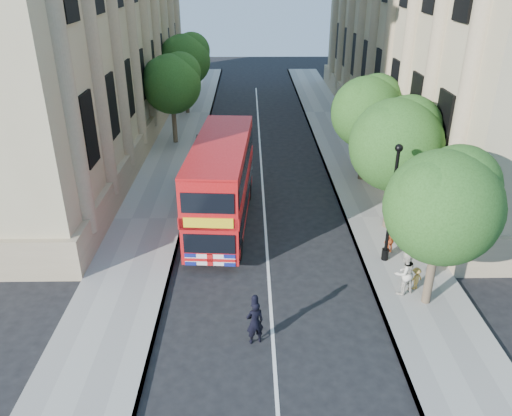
{
  "coord_description": "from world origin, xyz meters",
  "views": [
    {
      "loc": [
        -0.77,
        -12.15,
        11.4
      ],
      "look_at": [
        -0.49,
        6.61,
        2.3
      ],
      "focal_mm": 35.0,
      "sensor_mm": 36.0,
      "label": 1
    }
  ],
  "objects_px": {
    "box_van": "(212,167)",
    "police_constable": "(255,322)",
    "lamp_post": "(391,209)",
    "woman_pedestrian": "(404,273)",
    "double_decker_bus": "(222,181)"
  },
  "relations": [
    {
      "from": "box_van",
      "to": "police_constable",
      "type": "distance_m",
      "value": 13.43
    },
    {
      "from": "lamp_post",
      "to": "police_constable",
      "type": "relative_size",
      "value": 3.14
    },
    {
      "from": "police_constable",
      "to": "woman_pedestrian",
      "type": "distance_m",
      "value": 6.22
    },
    {
      "from": "box_van",
      "to": "woman_pedestrian",
      "type": "bearing_deg",
      "value": -56.02
    },
    {
      "from": "double_decker_bus",
      "to": "woman_pedestrian",
      "type": "height_order",
      "value": "double_decker_bus"
    },
    {
      "from": "box_van",
      "to": "woman_pedestrian",
      "type": "relative_size",
      "value": 2.47
    },
    {
      "from": "lamp_post",
      "to": "double_decker_bus",
      "type": "distance_m",
      "value": 7.93
    },
    {
      "from": "woman_pedestrian",
      "to": "police_constable",
      "type": "bearing_deg",
      "value": -0.16
    },
    {
      "from": "police_constable",
      "to": "woman_pedestrian",
      "type": "height_order",
      "value": "woman_pedestrian"
    },
    {
      "from": "box_van",
      "to": "lamp_post",
      "type": "bearing_deg",
      "value": -48.91
    },
    {
      "from": "double_decker_bus",
      "to": "box_van",
      "type": "xyz_separation_m",
      "value": [
        -0.82,
        4.66,
        -1.07
      ]
    },
    {
      "from": "police_constable",
      "to": "double_decker_bus",
      "type": "bearing_deg",
      "value": -98.4
    },
    {
      "from": "lamp_post",
      "to": "police_constable",
      "type": "distance_m",
      "value": 7.7
    },
    {
      "from": "lamp_post",
      "to": "woman_pedestrian",
      "type": "relative_size",
      "value": 2.89
    },
    {
      "from": "double_decker_bus",
      "to": "box_van",
      "type": "relative_size",
      "value": 2.06
    }
  ]
}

